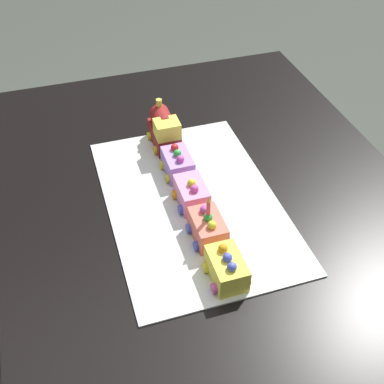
{
  "coord_description": "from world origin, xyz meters",
  "views": [
    {
      "loc": [
        0.79,
        -0.31,
        1.55
      ],
      "look_at": [
        -0.03,
        -0.05,
        0.77
      ],
      "focal_mm": 45.4,
      "sensor_mm": 36.0,
      "label": 1
    }
  ],
  "objects_px": {
    "cake_locomotive": "(164,130)",
    "cake_car_caboose_lemon": "(227,268)",
    "cake_car_tanker_bubblegum": "(192,194)",
    "cake_car_hopper_coral": "(208,228)",
    "birthday_candle": "(208,206)",
    "cake_car_gondola_lavender": "(178,164)",
    "dining_table": "(213,235)"
  },
  "relations": [
    {
      "from": "cake_car_hopper_coral",
      "to": "dining_table",
      "type": "bearing_deg",
      "value": 151.97
    },
    {
      "from": "cake_car_tanker_bubblegum",
      "to": "cake_car_hopper_coral",
      "type": "height_order",
      "value": "same"
    },
    {
      "from": "cake_locomotive",
      "to": "cake_car_caboose_lemon",
      "type": "height_order",
      "value": "cake_locomotive"
    },
    {
      "from": "cake_car_caboose_lemon",
      "to": "cake_car_hopper_coral",
      "type": "bearing_deg",
      "value": 180.0
    },
    {
      "from": "cake_car_hopper_coral",
      "to": "birthday_candle",
      "type": "height_order",
      "value": "birthday_candle"
    },
    {
      "from": "cake_locomotive",
      "to": "cake_car_tanker_bubblegum",
      "type": "relative_size",
      "value": 1.4
    },
    {
      "from": "cake_locomotive",
      "to": "cake_car_caboose_lemon",
      "type": "relative_size",
      "value": 1.4
    },
    {
      "from": "cake_car_caboose_lemon",
      "to": "birthday_candle",
      "type": "relative_size",
      "value": 2.02
    },
    {
      "from": "cake_car_gondola_lavender",
      "to": "cake_car_caboose_lemon",
      "type": "bearing_deg",
      "value": 0.0
    },
    {
      "from": "cake_car_tanker_bubblegum",
      "to": "birthday_candle",
      "type": "relative_size",
      "value": 2.02
    },
    {
      "from": "cake_car_tanker_bubblegum",
      "to": "cake_car_gondola_lavender",
      "type": "bearing_deg",
      "value": -180.0
    },
    {
      "from": "cake_locomotive",
      "to": "cake_car_tanker_bubblegum",
      "type": "distance_m",
      "value": 0.25
    },
    {
      "from": "cake_car_tanker_bubblegum",
      "to": "dining_table",
      "type": "bearing_deg",
      "value": 67.16
    },
    {
      "from": "cake_locomotive",
      "to": "cake_car_hopper_coral",
      "type": "relative_size",
      "value": 1.4
    },
    {
      "from": "dining_table",
      "to": "cake_locomotive",
      "type": "bearing_deg",
      "value": -169.25
    },
    {
      "from": "dining_table",
      "to": "cake_car_hopper_coral",
      "type": "bearing_deg",
      "value": -28.03
    },
    {
      "from": "cake_car_tanker_bubblegum",
      "to": "birthday_candle",
      "type": "bearing_deg",
      "value": 0.0
    },
    {
      "from": "cake_locomotive",
      "to": "cake_car_tanker_bubblegum",
      "type": "height_order",
      "value": "cake_locomotive"
    },
    {
      "from": "dining_table",
      "to": "cake_locomotive",
      "type": "height_order",
      "value": "cake_locomotive"
    },
    {
      "from": "cake_car_tanker_bubblegum",
      "to": "cake_car_caboose_lemon",
      "type": "bearing_deg",
      "value": -0.0
    },
    {
      "from": "dining_table",
      "to": "cake_car_tanker_bubblegum",
      "type": "height_order",
      "value": "cake_car_tanker_bubblegum"
    },
    {
      "from": "dining_table",
      "to": "cake_car_gondola_lavender",
      "type": "height_order",
      "value": "cake_car_gondola_lavender"
    },
    {
      "from": "cake_car_hopper_coral",
      "to": "cake_car_gondola_lavender",
      "type": "bearing_deg",
      "value": 180.0
    },
    {
      "from": "dining_table",
      "to": "cake_car_caboose_lemon",
      "type": "bearing_deg",
      "value": -13.43
    },
    {
      "from": "cake_locomotive",
      "to": "cake_car_caboose_lemon",
      "type": "distance_m",
      "value": 0.48
    },
    {
      "from": "cake_car_caboose_lemon",
      "to": "cake_car_tanker_bubblegum",
      "type": "bearing_deg",
      "value": 180.0
    },
    {
      "from": "dining_table",
      "to": "cake_car_hopper_coral",
      "type": "xyz_separation_m",
      "value": [
        0.1,
        -0.05,
        0.14
      ]
    },
    {
      "from": "cake_car_tanker_bubblegum",
      "to": "cake_car_hopper_coral",
      "type": "bearing_deg",
      "value": -0.0
    },
    {
      "from": "cake_locomotive",
      "to": "cake_car_gondola_lavender",
      "type": "relative_size",
      "value": 1.4
    },
    {
      "from": "cake_car_gondola_lavender",
      "to": "cake_car_hopper_coral",
      "type": "height_order",
      "value": "same"
    },
    {
      "from": "cake_car_hopper_coral",
      "to": "birthday_candle",
      "type": "distance_m",
      "value": 0.07
    },
    {
      "from": "cake_car_gondola_lavender",
      "to": "birthday_candle",
      "type": "height_order",
      "value": "birthday_candle"
    }
  ]
}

